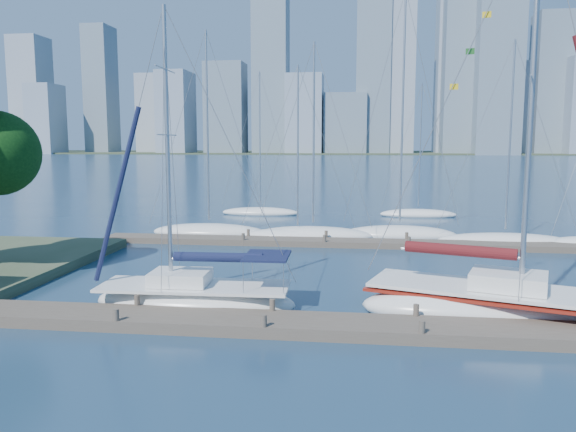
# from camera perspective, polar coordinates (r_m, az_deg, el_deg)

# --- Properties ---
(ground) EXTENTS (700.00, 700.00, 0.00)m
(ground) POSITION_cam_1_polar(r_m,az_deg,el_deg) (19.45, -2.01, -11.45)
(ground) COLOR #172D4B
(ground) RESTS_ON ground
(near_dock) EXTENTS (26.00, 2.00, 0.40)m
(near_dock) POSITION_cam_1_polar(r_m,az_deg,el_deg) (19.39, -2.02, -10.89)
(near_dock) COLOR #51463B
(near_dock) RESTS_ON ground
(far_dock) EXTENTS (30.00, 1.80, 0.36)m
(far_dock) POSITION_cam_1_polar(r_m,az_deg,el_deg) (34.72, 5.46, -2.72)
(far_dock) COLOR #51463B
(far_dock) RESTS_ON ground
(far_shore) EXTENTS (800.00, 100.00, 1.50)m
(far_shore) POSITION_cam_1_polar(r_m,az_deg,el_deg) (338.23, 6.67, 6.37)
(far_shore) COLOR #38472D
(far_shore) RESTS_ON ground
(sailboat_navy) EXTENTS (7.86, 2.76, 11.78)m
(sailboat_navy) POSITION_cam_1_polar(r_m,az_deg,el_deg) (21.87, -9.48, -6.83)
(sailboat_navy) COLOR white
(sailboat_navy) RESTS_ON ground
(sailboat_maroon) EXTENTS (9.63, 5.70, 15.11)m
(sailboat_maroon) POSITION_cam_1_polar(r_m,az_deg,el_deg) (21.83, 19.82, -6.68)
(sailboat_maroon) COLOR white
(sailboat_maroon) RESTS_ON ground
(bg_boat_0) EXTENTS (8.26, 4.96, 13.98)m
(bg_boat_0) POSITION_cam_1_polar(r_m,az_deg,el_deg) (38.59, -7.99, -1.56)
(bg_boat_0) COLOR white
(bg_boat_0) RESTS_ON ground
(bg_boat_1) EXTENTS (7.55, 2.52, 11.52)m
(bg_boat_1) POSITION_cam_1_polar(r_m,az_deg,el_deg) (36.90, 0.99, -1.99)
(bg_boat_1) COLOR white
(bg_boat_1) RESTS_ON ground
(bg_boat_2) EXTENTS (8.20, 4.28, 13.02)m
(bg_boat_2) POSITION_cam_1_polar(r_m,az_deg,el_deg) (37.05, 2.57, -1.90)
(bg_boat_2) COLOR white
(bg_boat_2) RESTS_ON ground
(bg_boat_3) EXTENTS (7.72, 3.25, 16.25)m
(bg_boat_3) POSITION_cam_1_polar(r_m,az_deg,el_deg) (38.02, 11.25, -1.73)
(bg_boat_3) COLOR white
(bg_boat_3) RESTS_ON ground
(bg_boat_4) EXTENTS (8.42, 3.05, 12.74)m
(bg_boat_4) POSITION_cam_1_polar(r_m,az_deg,el_deg) (37.47, 21.17, -2.34)
(bg_boat_4) COLOR white
(bg_boat_4) RESTS_ON ground
(bg_boat_6) EXTENTS (6.92, 2.30, 12.60)m
(bg_boat_6) POSITION_cam_1_polar(r_m,az_deg,el_deg) (49.40, -2.82, 0.42)
(bg_boat_6) COLOR white
(bg_boat_6) RESTS_ON ground
(bg_boat_7) EXTENTS (6.76, 3.86, 11.50)m
(bg_boat_7) POSITION_cam_1_polar(r_m,az_deg,el_deg) (49.36, 13.10, 0.21)
(bg_boat_7) COLOR white
(bg_boat_7) RESTS_ON ground
(skyline) EXTENTS (503.96, 51.31, 104.19)m
(skyline) POSITION_cam_1_polar(r_m,az_deg,el_deg) (310.61, 10.46, 12.65)
(skyline) COLOR gray
(skyline) RESTS_ON ground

